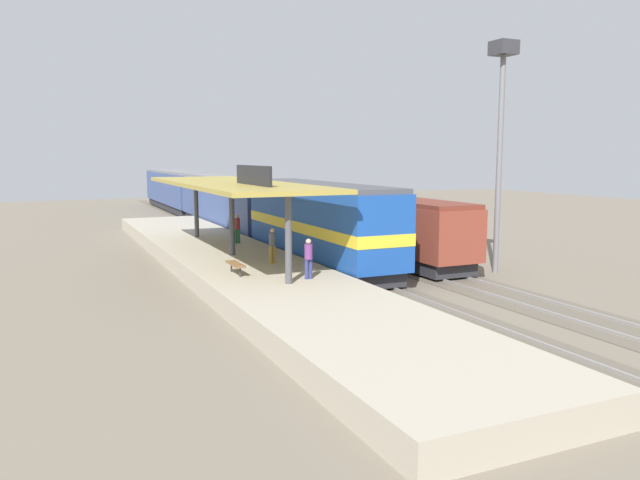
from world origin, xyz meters
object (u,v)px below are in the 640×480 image
object	(u,v)px
person_waiting	(237,227)
passenger_carriage_rear	(175,190)
freight_car	(397,229)
platform_bench	(236,264)
person_walking	(308,257)
light_mast	(501,109)
person_boarding	(273,244)
locomotive	(319,224)
passenger_carriage_front	(227,203)

from	to	relation	value
person_waiting	passenger_carriage_rear	bearing A→B (deg)	84.78
freight_car	person_waiting	world-z (taller)	freight_car
platform_bench	person_walking	distance (m)	3.38
light_mast	person_waiting	size ratio (longest dim) A/B	6.84
passenger_carriage_rear	person_boarding	bearing A→B (deg)	-94.94
locomotive	passenger_carriage_rear	distance (m)	38.80
platform_bench	freight_car	distance (m)	11.34
freight_car	platform_bench	bearing A→B (deg)	-159.47
freight_car	passenger_carriage_rear	bearing A→B (deg)	96.67
person_walking	passenger_carriage_rear	bearing A→B (deg)	85.61
freight_car	person_boarding	distance (m)	8.42
platform_bench	freight_car	world-z (taller)	freight_car
freight_car	person_boarding	world-z (taller)	freight_car
passenger_carriage_front	passenger_carriage_rear	xyz separation A→B (m)	(0.00, 20.80, 0.00)
passenger_carriage_rear	passenger_carriage_front	bearing A→B (deg)	-90.00
passenger_carriage_front	passenger_carriage_rear	world-z (taller)	same
freight_car	light_mast	size ratio (longest dim) A/B	1.03
light_mast	passenger_carriage_rear	bearing A→B (deg)	100.08
passenger_carriage_rear	freight_car	distance (m)	39.58
platform_bench	freight_car	bearing A→B (deg)	20.53
passenger_carriage_front	light_mast	bearing A→B (deg)	-71.32
person_walking	freight_car	bearing A→B (deg)	37.37
passenger_carriage_front	person_waiting	bearing A→B (deg)	-103.29
freight_car	person_walking	distance (m)	10.18
platform_bench	passenger_carriage_front	size ratio (longest dim) A/B	0.08
passenger_carriage_front	person_boarding	world-z (taller)	passenger_carriage_front
platform_bench	person_boarding	distance (m)	3.16
locomotive	passenger_carriage_rear	bearing A→B (deg)	90.00
passenger_carriage_front	person_waiting	xyz separation A→B (m)	(-3.10, -13.13, -0.46)
light_mast	person_waiting	bearing A→B (deg)	137.66
person_boarding	freight_car	bearing A→B (deg)	13.84
passenger_carriage_front	person_walking	distance (m)	24.94
locomotive	freight_car	bearing A→B (deg)	-6.29
passenger_carriage_front	light_mast	world-z (taller)	light_mast
freight_car	person_walking	xyz separation A→B (m)	(-8.09, -6.18, -0.12)
platform_bench	light_mast	xyz separation A→B (m)	(13.80, -0.59, 7.05)
passenger_carriage_front	locomotive	bearing A→B (deg)	-90.00
platform_bench	locomotive	world-z (taller)	locomotive
platform_bench	person_waiting	size ratio (longest dim) A/B	0.99
person_waiting	person_boarding	distance (m)	7.40
platform_bench	person_boarding	size ratio (longest dim) A/B	0.99
locomotive	passenger_carriage_front	distance (m)	18.00
passenger_carriage_front	freight_car	world-z (taller)	passenger_carriage_front
freight_car	light_mast	world-z (taller)	light_mast
person_boarding	person_walking	bearing A→B (deg)	-88.88
passenger_carriage_rear	light_mast	bearing A→B (deg)	-79.92
light_mast	platform_bench	bearing A→B (deg)	177.54
person_waiting	person_walking	distance (m)	11.56
locomotive	person_walking	size ratio (longest dim) A/B	8.44
passenger_carriage_front	freight_car	distance (m)	19.07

